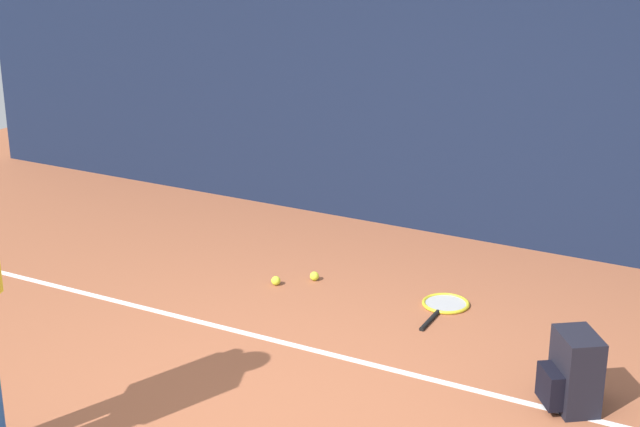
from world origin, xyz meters
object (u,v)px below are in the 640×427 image
(tennis_ball_near_player, at_px, (314,276))
(tennis_ball_mid_court, at_px, (276,281))
(tennis_racket, at_px, (444,305))
(backpack, at_px, (573,373))

(tennis_ball_near_player, height_order, tennis_ball_mid_court, same)
(tennis_racket, xyz_separation_m, tennis_ball_mid_court, (-1.19, -0.22, 0.02))
(tennis_racket, height_order, tennis_ball_near_player, tennis_ball_near_player)
(backpack, xyz_separation_m, tennis_ball_mid_court, (-2.28, 0.69, -0.18))
(tennis_ball_near_player, relative_size, tennis_ball_mid_court, 1.00)
(backpack, distance_m, tennis_ball_near_player, 2.27)
(backpack, distance_m, tennis_ball_mid_court, 2.39)
(tennis_ball_near_player, bearing_deg, tennis_ball_mid_court, -134.73)
(tennis_racket, bearing_deg, tennis_ball_mid_court, 99.47)
(tennis_racket, relative_size, tennis_ball_near_player, 9.32)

